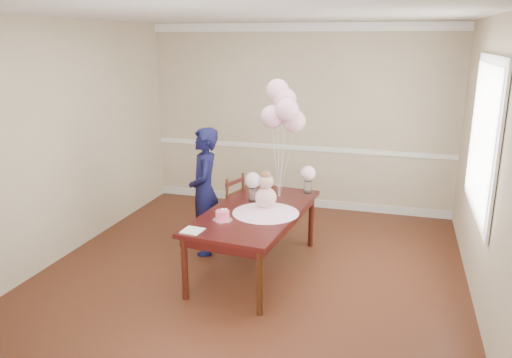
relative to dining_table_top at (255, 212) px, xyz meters
name	(u,v)px	position (x,y,z in m)	size (l,w,h in m)	color
floor	(249,276)	(-0.01, -0.19, -0.68)	(4.50, 5.00, 0.00)	#35170D
ceiling	(248,13)	(-0.01, -0.19, 2.02)	(4.50, 5.00, 0.02)	silver
wall_back	(299,118)	(-0.01, 2.31, 0.67)	(4.50, 0.02, 2.70)	tan
wall_front	(113,254)	(-0.01, -2.69, 0.67)	(4.50, 0.02, 2.70)	tan
wall_left	(58,142)	(-2.26, -0.19, 0.67)	(0.02, 5.00, 2.70)	tan
wall_right	(492,171)	(2.24, -0.19, 0.67)	(0.02, 5.00, 2.70)	tan
chair_rail_trim	(298,148)	(-0.01, 2.30, 0.22)	(4.50, 0.02, 0.07)	white
crown_molding	(301,27)	(-0.01, 2.30, 1.95)	(4.50, 0.02, 0.12)	white
baseboard_trim	(297,201)	(-0.01, 2.30, -0.62)	(4.50, 0.02, 0.12)	silver
window_frame	(484,138)	(2.22, 0.31, 0.87)	(0.02, 1.66, 1.56)	white
window_blinds	(482,138)	(2.20, 0.31, 0.87)	(0.01, 1.50, 1.40)	white
dining_table_top	(255,212)	(0.00, 0.00, 0.00)	(0.93, 1.87, 0.05)	black
table_apron	(255,218)	(0.00, 0.00, -0.07)	(0.84, 1.77, 0.09)	black
table_leg_fl	(185,268)	(-0.47, -0.82, -0.35)	(0.07, 0.07, 0.65)	black
table_leg_fr	(260,282)	(0.31, -0.89, -0.35)	(0.07, 0.07, 0.65)	black
table_leg_bl	(252,213)	(-0.31, 0.89, -0.35)	(0.07, 0.07, 0.65)	black
table_leg_br	(311,221)	(0.47, 0.82, -0.35)	(0.07, 0.07, 0.65)	black
baby_skirt	(266,209)	(0.13, -0.06, 0.07)	(0.71, 0.71, 0.09)	#FFBBE3
baby_torso	(266,198)	(0.13, -0.06, 0.19)	(0.22, 0.22, 0.22)	pink
baby_head	(266,181)	(0.13, -0.06, 0.37)	(0.16, 0.16, 0.16)	#D1A390
baby_hair	(266,176)	(0.13, -0.06, 0.42)	(0.11, 0.11, 0.11)	brown
cake_platter	(223,220)	(-0.23, -0.40, 0.03)	(0.21, 0.21, 0.01)	white
birthday_cake	(222,215)	(-0.23, -0.40, 0.08)	(0.14, 0.14, 0.09)	#EC4A6F
cake_flower_a	(222,210)	(-0.23, -0.40, 0.14)	(0.03, 0.03, 0.03)	white
cake_flower_b	(226,209)	(-0.20, -0.38, 0.14)	(0.03, 0.03, 0.03)	white
rose_vase_near	(253,194)	(-0.11, 0.29, 0.10)	(0.09, 0.09, 0.15)	white
roses_near	(253,180)	(-0.11, 0.29, 0.27)	(0.18, 0.18, 0.18)	beige
rose_vase_far	(308,187)	(0.43, 0.75, 0.10)	(0.09, 0.09, 0.15)	silver
roses_far	(308,173)	(0.43, 0.75, 0.27)	(0.18, 0.18, 0.18)	white
napkin	(193,231)	(-0.40, -0.76, 0.03)	(0.19, 0.19, 0.01)	white
balloon_weight	(279,196)	(0.14, 0.50, 0.03)	(0.04, 0.04, 0.02)	white
balloon_a	(272,117)	(0.05, 0.51, 0.96)	(0.26, 0.26, 0.26)	#FCB3CF
balloon_b	(287,110)	(0.23, 0.45, 1.05)	(0.26, 0.26, 0.26)	#F8B0CE
balloon_c	(285,99)	(0.17, 0.59, 1.14)	(0.26, 0.26, 0.26)	#F5ADC2
balloon_d	(277,91)	(0.08, 0.62, 1.24)	(0.26, 0.26, 0.26)	#FFB4CA
balloon_e	(294,121)	(0.29, 0.56, 0.91)	(0.26, 0.26, 0.26)	#EEA8B8
balloon_ribbon_a	(276,163)	(0.10, 0.51, 0.42)	(0.00, 0.00, 0.78)	white
balloon_ribbon_b	(283,161)	(0.19, 0.47, 0.47)	(0.00, 0.00, 0.88)	white
balloon_ribbon_c	(282,155)	(0.16, 0.55, 0.52)	(0.00, 0.00, 0.97)	white
balloon_ribbon_d	(278,150)	(0.11, 0.56, 0.56)	(0.00, 0.00, 1.06)	white
balloon_ribbon_e	(286,165)	(0.22, 0.53, 0.40)	(0.00, 0.00, 0.74)	silver
dining_chair_seat	(248,219)	(-0.23, 0.47, -0.28)	(0.39, 0.39, 0.04)	#35140E
chair_leg_fl	(229,237)	(-0.43, 0.37, -0.49)	(0.04, 0.04, 0.38)	#371D0F
chair_leg_fr	(251,243)	(-0.13, 0.27, -0.49)	(0.04, 0.04, 0.38)	#3C1E10
chair_leg_bl	(245,229)	(-0.34, 0.67, -0.49)	(0.04, 0.04, 0.38)	#34110E
chair_leg_br	(266,234)	(-0.03, 0.57, -0.49)	(0.04, 0.04, 0.38)	#39200F
chair_back_post_l	(227,200)	(-0.45, 0.37, -0.02)	(0.04, 0.04, 0.50)	#3A210F
chair_back_post_r	(243,193)	(-0.35, 0.68, -0.02)	(0.04, 0.04, 0.50)	#34170E
chair_slat_low	(235,205)	(-0.40, 0.53, -0.13)	(0.03, 0.35, 0.04)	#3C2210
chair_slat_mid	(235,193)	(-0.40, 0.53, 0.02)	(0.03, 0.35, 0.04)	#351E0E
chair_slat_top	(235,182)	(-0.40, 0.53, 0.16)	(0.03, 0.35, 0.04)	#36120E
woman	(205,192)	(-0.71, 0.30, 0.08)	(0.55, 0.36, 1.51)	black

